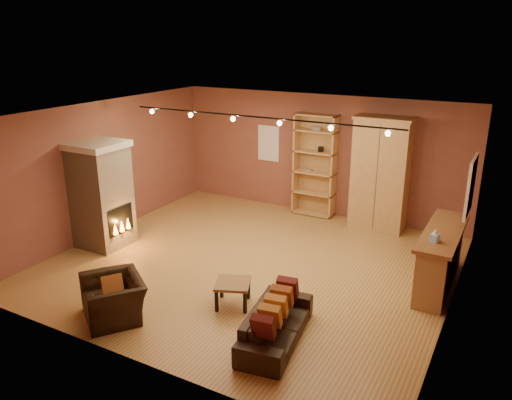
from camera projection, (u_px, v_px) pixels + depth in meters
The scene contains 16 objects.
floor at pixel (251, 264), 9.32m from camera, with size 7.00×7.00×0.00m, color olive.
ceiling at pixel (250, 114), 8.42m from camera, with size 7.00×7.00×0.00m, color brown.
back_wall at pixel (319, 155), 11.57m from camera, with size 7.00×0.02×2.80m, color brown.
left_wall at pixel (105, 168), 10.46m from camera, with size 0.02×6.50×2.80m, color brown.
right_wall at pixel (459, 228), 7.28m from camera, with size 0.02×6.50×2.80m, color brown.
fireplace at pixel (102, 195), 9.86m from camera, with size 1.01×0.98×2.12m.
back_window at pixel (269, 143), 12.10m from camera, with size 0.56×0.04×0.86m, color white.
bookcase at pixel (316, 164), 11.53m from camera, with size 0.97×0.38×2.38m.
armoire at pixel (381, 174), 10.66m from camera, with size 1.21×0.69×2.46m.
bar_counter at pixel (440, 258), 8.37m from camera, with size 0.57×2.12×1.01m.
tissue_box at pixel (435, 236), 7.74m from camera, with size 0.15×0.15×0.22m.
right_window at pixel (471, 186), 8.38m from camera, with size 0.05×0.90×1.00m, color white.
loveseat at pixel (276, 318), 6.91m from camera, with size 0.74×1.73×0.72m.
armchair at pixel (113, 292), 7.45m from camera, with size 1.15×1.07×0.84m.
coffee_table at pixel (233, 286), 7.81m from camera, with size 0.69×0.69×0.40m.
track_rail at pixel (256, 119), 8.63m from camera, with size 5.20×0.09×0.13m.
Camera 1 is at (4.14, -7.36, 4.11)m, focal length 35.00 mm.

